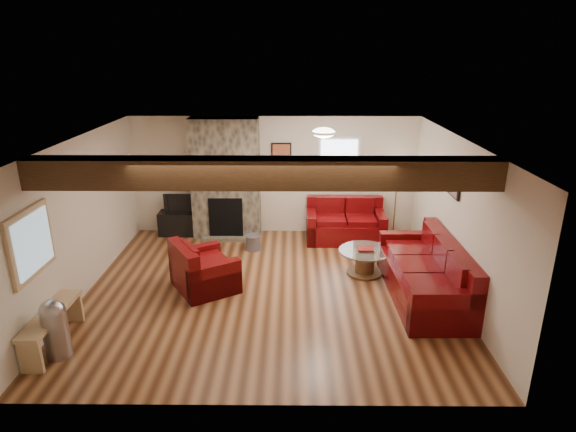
# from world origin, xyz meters

# --- Properties ---
(room) EXTENTS (8.00, 8.00, 8.00)m
(room) POSITION_xyz_m (0.00, 0.00, 1.25)
(room) COLOR #4E2A14
(room) RESTS_ON ground
(floor) EXTENTS (6.00, 6.00, 0.00)m
(floor) POSITION_xyz_m (0.00, 0.00, 0.00)
(floor) COLOR #4E2A14
(floor) RESTS_ON ground
(oak_beam) EXTENTS (6.00, 0.36, 0.38)m
(oak_beam) POSITION_xyz_m (0.00, -1.25, 2.31)
(oak_beam) COLOR #33220F
(oak_beam) RESTS_ON room
(chimney_breast) EXTENTS (1.40, 0.67, 2.50)m
(chimney_breast) POSITION_xyz_m (-1.00, 2.49, 1.22)
(chimney_breast) COLOR #3B362E
(chimney_breast) RESTS_ON floor
(back_window) EXTENTS (0.90, 0.08, 1.10)m
(back_window) POSITION_xyz_m (1.35, 2.71, 1.55)
(back_window) COLOR white
(back_window) RESTS_ON room
(hatch_window) EXTENTS (0.08, 1.00, 0.90)m
(hatch_window) POSITION_xyz_m (-2.96, -1.50, 1.45)
(hatch_window) COLOR tan
(hatch_window) RESTS_ON room
(ceiling_dome) EXTENTS (0.40, 0.40, 0.18)m
(ceiling_dome) POSITION_xyz_m (0.90, 0.90, 2.44)
(ceiling_dome) COLOR white
(ceiling_dome) RESTS_ON room
(artwork_back) EXTENTS (0.42, 0.06, 0.52)m
(artwork_back) POSITION_xyz_m (0.15, 2.71, 1.70)
(artwork_back) COLOR black
(artwork_back) RESTS_ON room
(artwork_right) EXTENTS (0.06, 0.55, 0.42)m
(artwork_right) POSITION_xyz_m (2.96, 0.30, 1.75)
(artwork_right) COLOR black
(artwork_right) RESTS_ON room
(sofa_three) EXTENTS (1.05, 2.43, 0.93)m
(sofa_three) POSITION_xyz_m (2.48, -0.20, 0.47)
(sofa_three) COLOR #400604
(sofa_three) RESTS_ON floor
(loveseat) EXTENTS (1.62, 0.94, 0.85)m
(loveseat) POSITION_xyz_m (1.49, 2.23, 0.43)
(loveseat) COLOR #400604
(loveseat) RESTS_ON floor
(armchair_red) EXTENTS (1.28, 1.32, 0.82)m
(armchair_red) POSITION_xyz_m (-1.07, 0.07, 0.41)
(armchair_red) COLOR #400604
(armchair_red) RESTS_ON floor
(coffee_table) EXTENTS (0.93, 0.93, 0.49)m
(coffee_table) POSITION_xyz_m (1.66, 0.62, 0.23)
(coffee_table) COLOR #442B15
(coffee_table) RESTS_ON floor
(tv_cabinet) EXTENTS (1.02, 0.41, 0.51)m
(tv_cabinet) POSITION_xyz_m (-1.96, 2.53, 0.25)
(tv_cabinet) COLOR black
(tv_cabinet) RESTS_ON floor
(television) EXTENTS (0.73, 0.10, 0.42)m
(television) POSITION_xyz_m (-1.96, 2.53, 0.72)
(television) COLOR black
(television) RESTS_ON tv_cabinet
(floor_lamp) EXTENTS (0.43, 0.43, 1.68)m
(floor_lamp) POSITION_xyz_m (2.52, 2.37, 1.44)
(floor_lamp) COLOR #AB9047
(floor_lamp) RESTS_ON floor
(pine_bench) EXTENTS (0.31, 1.31, 0.49)m
(pine_bench) POSITION_xyz_m (-2.83, -1.60, 0.25)
(pine_bench) COLOR tan
(pine_bench) RESTS_ON floor
(pedal_bin) EXTENTS (0.43, 0.43, 0.81)m
(pedal_bin) POSITION_xyz_m (-2.67, -1.83, 0.41)
(pedal_bin) COLOR #A3A3A8
(pedal_bin) RESTS_ON floor
(coal_bucket) EXTENTS (0.33, 0.33, 0.31)m
(coal_bucket) POSITION_xyz_m (-0.40, 1.71, 0.15)
(coal_bucket) COLOR slate
(coal_bucket) RESTS_ON floor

